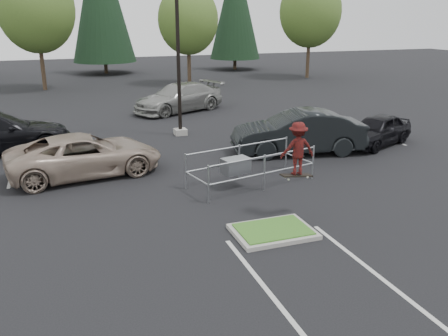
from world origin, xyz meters
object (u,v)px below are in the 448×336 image
object	(u,v)px
skateboarder	(298,149)
car_r_charc	(298,132)
decid_b	(36,12)
car_l_tan	(85,155)
cart_corral	(239,165)
car_far_silver	(180,97)
car_r_black	(377,130)
decid_c	(188,22)
decid_d	(310,14)
conif_c	(235,5)
light_pole	(178,42)

from	to	relation	value
skateboarder	car_r_charc	xyz separation A→B (m)	(3.30, 6.00, -1.14)
decid_b	car_l_tan	bearing A→B (deg)	-86.33
cart_corral	car_far_silver	bearing A→B (deg)	71.32
car_r_black	car_r_charc	bearing A→B (deg)	-113.73
decid_c	car_r_black	bearing A→B (deg)	-83.38
skateboarder	decid_b	bearing A→B (deg)	-70.16
decid_d	conif_c	size ratio (longest dim) A/B	0.75
conif_c	cart_corral	world-z (taller)	conif_c
car_r_charc	light_pole	bearing A→B (deg)	-130.12
cart_corral	car_far_silver	distance (m)	14.20
cart_corral	skateboarder	world-z (taller)	skateboarder
decid_d	car_r_charc	xyz separation A→B (m)	(-13.49, -23.33, -4.97)
decid_b	car_far_silver	size ratio (longest dim) A/B	1.60
car_far_silver	decid_c	bearing A→B (deg)	137.97
car_far_silver	car_r_charc	bearing A→B (deg)	-11.41
decid_b	conif_c	size ratio (longest dim) A/B	0.77
skateboarder	light_pole	bearing A→B (deg)	-80.23
car_r_charc	car_far_silver	bearing A→B (deg)	-156.41
car_r_black	decid_b	bearing A→B (deg)	-171.82
cart_corral	car_l_tan	world-z (taller)	car_l_tan
decid_b	car_r_charc	distance (m)	26.27
decid_b	car_r_black	world-z (taller)	decid_b
skateboarder	car_r_charc	size ratio (longest dim) A/B	0.30
decid_b	decid_c	bearing A→B (deg)	-3.34
cart_corral	car_l_tan	size ratio (longest dim) A/B	0.84
decid_b	car_r_black	distance (m)	28.23
conif_c	decid_c	bearing A→B (deg)	-129.64
car_r_black	car_far_silver	size ratio (longest dim) A/B	0.69
car_l_tan	car_r_charc	size ratio (longest dim) A/B	1.00
skateboarder	conif_c	bearing A→B (deg)	-102.26
decid_d	decid_b	bearing A→B (deg)	179.52
cart_corral	car_l_tan	bearing A→B (deg)	135.88
cart_corral	car_r_charc	xyz separation A→B (m)	(3.98, 3.11, 0.14)
cart_corral	car_far_silver	world-z (taller)	car_far_silver
decid_d	skateboarder	xyz separation A→B (m)	(-16.79, -29.33, -3.83)
light_pole	cart_corral	size ratio (longest dim) A/B	2.13
decid_b	car_far_silver	world-z (taller)	decid_b
decid_b	conif_c	xyz separation A→B (m)	(20.01, 8.97, 0.80)
conif_c	car_far_silver	size ratio (longest dim) A/B	2.07
car_r_charc	decid_d	bearing A→B (deg)	161.18
light_pole	car_r_black	size ratio (longest dim) A/B	2.42
skateboarder	car_far_silver	world-z (taller)	skateboarder
cart_corral	car_l_tan	distance (m)	5.90
car_l_tan	decid_d	bearing A→B (deg)	-51.63
decid_b	car_l_tan	distance (m)	24.16
car_r_charc	conif_c	bearing A→B (deg)	174.92
light_pole	car_r_charc	distance (m)	7.36
decid_c	car_r_black	xyz separation A→B (m)	(2.65, -22.83, -4.54)
light_pole	decid_c	bearing A→B (deg)	72.89
decid_b	cart_corral	size ratio (longest dim) A/B	2.03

